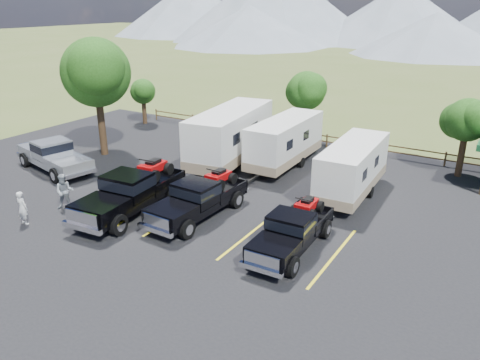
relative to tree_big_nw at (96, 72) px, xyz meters
The scene contains 18 objects.
ground 16.44m from the tree_big_nw, 35.73° to the right, with size 320.00×320.00×0.00m, color #4A5A26.
asphalt_lot 14.99m from the tree_big_nw, 25.65° to the right, with size 44.00×34.00×0.04m, color black.
stall_lines 14.61m from the tree_big_nw, 21.83° to the right, with size 12.12×5.50×0.01m.
tree_big_nw is the anchor object (origin of this frame).
tree_ne_a 23.05m from the tree_big_nw, 20.37° to the left, with size 3.11×2.92×4.76m.
tree_north 14.61m from the tree_big_nw, 43.53° to the left, with size 3.46×3.24×5.25m.
tree_nw_small 9.15m from the tree_big_nw, 113.52° to the left, with size 2.59×2.43×3.85m.
rail_fence 18.06m from the tree_big_nw, 33.08° to the left, with size 36.12×0.12×1.00m.
mountain_range 97.10m from the tree_big_nw, 87.10° to the left, with size 209.00×71.00×20.00m.
rig_left 11.13m from the tree_big_nw, 35.68° to the right, with size 2.88×7.05×2.30m.
rig_center 13.25m from the tree_big_nw, 22.34° to the right, with size 2.37×6.23×2.06m.
rig_right 18.19m from the tree_big_nw, 17.58° to the right, with size 2.11×5.72×1.90m.
trailer_left 9.75m from the tree_big_nw, 17.76° to the left, with size 3.73×10.25×3.54m.
trailer_center 13.08m from the tree_big_nw, 19.68° to the left, with size 2.35×8.70×3.03m.
trailer_right 17.52m from the tree_big_nw, ahead, with size 2.40×8.35×2.90m.
pickup_silver 6.08m from the tree_big_nw, 89.94° to the right, with size 6.71×3.37×1.92m.
person_a 11.84m from the tree_big_nw, 63.34° to the right, with size 0.60×0.40×1.66m, color silver.
person_b 10.16m from the tree_big_nw, 55.56° to the right, with size 0.89×0.69×1.83m, color gray.
Camera 1 is at (11.44, -12.49, 9.97)m, focal length 35.00 mm.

